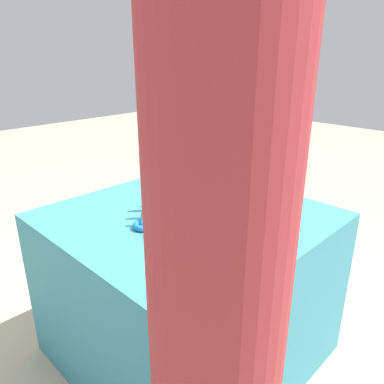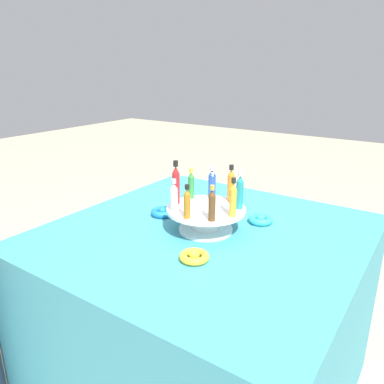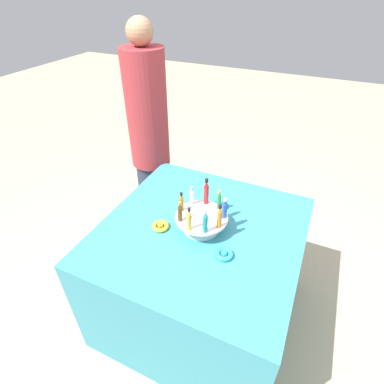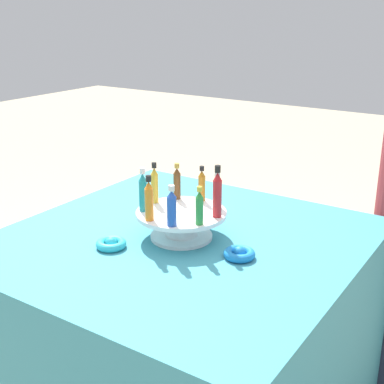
# 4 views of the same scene
# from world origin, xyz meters

# --- Properties ---
(ground_plane) EXTENTS (12.00, 12.00, 0.00)m
(ground_plane) POSITION_xyz_m (0.00, 0.00, 0.00)
(ground_plane) COLOR tan
(party_table) EXTENTS (1.01, 1.01, 0.70)m
(party_table) POSITION_xyz_m (0.00, 0.00, 0.35)
(party_table) COLOR teal
(party_table) RESTS_ON ground_plane
(display_stand) EXTENTS (0.27, 0.27, 0.08)m
(display_stand) POSITION_xyz_m (0.00, 0.00, 0.75)
(display_stand) COLOR white
(display_stand) RESTS_ON party_table
(bottle_red) EXTENTS (0.03, 0.03, 0.15)m
(bottle_red) POSITION_xyz_m (0.02, -0.11, 0.86)
(bottle_red) COLOR #B21E23
(bottle_red) RESTS_ON display_stand
(bottle_clear) EXTENTS (0.02, 0.02, 0.11)m
(bottle_clear) POSITION_xyz_m (0.09, -0.07, 0.84)
(bottle_clear) COLOR silver
(bottle_clear) RESTS_ON display_stand
(bottle_amber) EXTENTS (0.02, 0.02, 0.11)m
(bottle_amber) POSITION_xyz_m (0.11, 0.00, 0.84)
(bottle_amber) COLOR #AD6B19
(bottle_amber) RESTS_ON display_stand
(bottle_brown) EXTENTS (0.02, 0.02, 0.11)m
(bottle_brown) POSITION_xyz_m (0.08, 0.07, 0.84)
(bottle_brown) COLOR brown
(bottle_brown) RESTS_ON display_stand
(bottle_gold) EXTENTS (0.02, 0.02, 0.13)m
(bottle_gold) POSITION_xyz_m (0.02, 0.11, 0.84)
(bottle_gold) COLOR gold
(bottle_gold) RESTS_ON display_stand
(bottle_teal) EXTENTS (0.02, 0.02, 0.13)m
(bottle_teal) POSITION_xyz_m (-0.06, 0.09, 0.85)
(bottle_teal) COLOR teal
(bottle_teal) RESTS_ON display_stand
(bottle_orange) EXTENTS (0.02, 0.02, 0.13)m
(bottle_orange) POSITION_xyz_m (-0.10, 0.04, 0.85)
(bottle_orange) COLOR orange
(bottle_orange) RESTS_ON display_stand
(bottle_blue) EXTENTS (0.03, 0.03, 0.12)m
(bottle_blue) POSITION_xyz_m (-0.10, -0.04, 0.84)
(bottle_blue) COLOR #234CAD
(bottle_blue) RESTS_ON display_stand
(bottle_green) EXTENTS (0.02, 0.02, 0.11)m
(bottle_green) POSITION_xyz_m (-0.05, -0.10, 0.84)
(bottle_green) COLOR #288438
(bottle_green) RESTS_ON display_stand
(ribbon_bow_gold) EXTENTS (0.09, 0.09, 0.03)m
(ribbon_bow_gold) POSITION_xyz_m (0.19, 0.08, 0.71)
(ribbon_bow_gold) COLOR gold
(ribbon_bow_gold) RESTS_ON party_table
(ribbon_bow_teal) EXTENTS (0.09, 0.09, 0.03)m
(ribbon_bow_teal) POSITION_xyz_m (-0.17, 0.13, 0.72)
(ribbon_bow_teal) COLOR #2DB7CC
(ribbon_bow_teal) RESTS_ON party_table
(ribbon_bow_blue) EXTENTS (0.09, 0.09, 0.03)m
(ribbon_bow_blue) POSITION_xyz_m (-0.02, -0.21, 0.72)
(ribbon_bow_blue) COLOR blue
(ribbon_bow_blue) RESTS_ON party_table
(person_figure) EXTENTS (0.27, 0.27, 1.59)m
(person_figure) POSITION_xyz_m (0.62, -0.53, 0.80)
(person_figure) COLOR #282D42
(person_figure) RESTS_ON ground_plane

